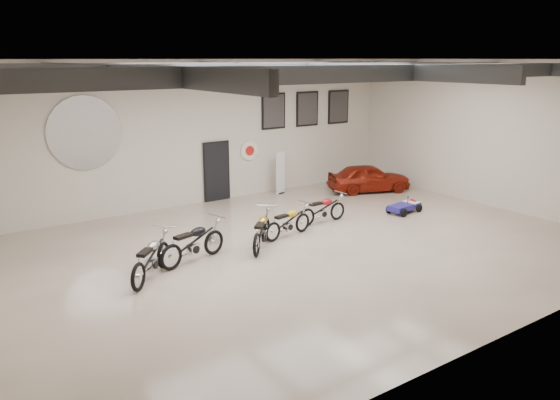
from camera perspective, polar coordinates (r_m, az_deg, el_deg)
floor at (r=14.98m, az=2.63°, el=-5.03°), size 16.00×12.00×0.01m
ceiling at (r=14.11m, az=2.87°, el=14.47°), size 16.00×12.00×0.01m
back_wall at (r=19.38m, az=-8.17°, el=6.97°), size 16.00×0.02×5.00m
right_wall at (r=20.17m, az=21.24°, el=6.42°), size 0.02×12.00×5.00m
ceiling_beams at (r=14.11m, az=2.85°, el=13.46°), size 15.80×11.80×0.32m
door at (r=19.80m, az=-6.66°, el=2.92°), size 0.92×0.08×2.10m
logo_plaque at (r=17.88m, az=-19.71°, el=6.60°), size 2.30×0.06×1.16m
poster_left at (r=20.79m, az=-0.68°, el=9.28°), size 1.05×0.08×1.35m
poster_mid at (r=21.72m, az=2.87°, el=9.50°), size 1.05×0.08×1.35m
poster_right at (r=22.73m, az=6.12°, el=9.66°), size 1.05×0.08×1.35m
oil_sign at (r=20.37m, az=-3.23°, el=5.18°), size 0.72×0.10×0.72m
banner_stand at (r=20.74m, az=0.05°, el=2.96°), size 0.49×0.29×1.68m
motorcycle_silver at (r=13.13m, az=-13.35°, el=-5.84°), size 1.89×1.88×1.06m
motorcycle_black at (r=13.97m, az=-9.08°, el=-4.36°), size 2.14×1.17×1.06m
motorcycle_gold at (r=14.83m, az=-1.92°, el=-3.15°), size 1.80×1.82×1.02m
motorcycle_yellow at (r=15.75m, az=0.85°, el=-2.25°), size 1.85×0.88×0.92m
motorcycle_red at (r=17.10m, az=4.47°, el=-0.93°), size 1.79×0.59×0.93m
go_kart at (r=18.82m, az=13.09°, el=-0.41°), size 1.59×0.87×0.55m
vintage_car at (r=21.40m, az=9.27°, el=2.31°), size 2.34×3.41×1.08m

